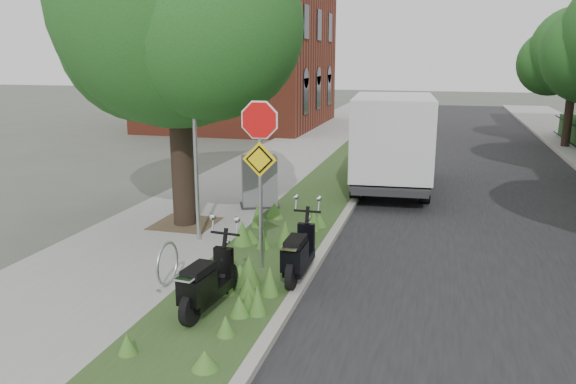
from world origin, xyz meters
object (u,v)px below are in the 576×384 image
sign_assembly (260,151)px  box_truck (392,138)px  scooter_near (204,289)px  scooter_far (298,258)px  utility_cabinet (259,182)px

sign_assembly → box_truck: (1.70, 7.49, -0.74)m
scooter_near → scooter_far: 1.95m
scooter_far → box_truck: box_truck is taller
sign_assembly → scooter_far: sign_assembly is taller
scooter_near → utility_cabinet: bearing=100.5°
scooter_near → box_truck: size_ratio=0.31×
sign_assembly → utility_cabinet: bearing=108.4°
scooter_near → box_truck: box_truck is taller
sign_assembly → utility_cabinet: (-1.40, 4.20, -1.57)m
box_truck → utility_cabinet: bearing=-133.3°
scooter_far → scooter_near: bearing=-122.4°
sign_assembly → scooter_near: sign_assembly is taller
box_truck → utility_cabinet: size_ratio=4.16×
box_truck → utility_cabinet: (-3.10, -3.29, -0.83)m
sign_assembly → scooter_far: (0.80, -0.40, -1.81)m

